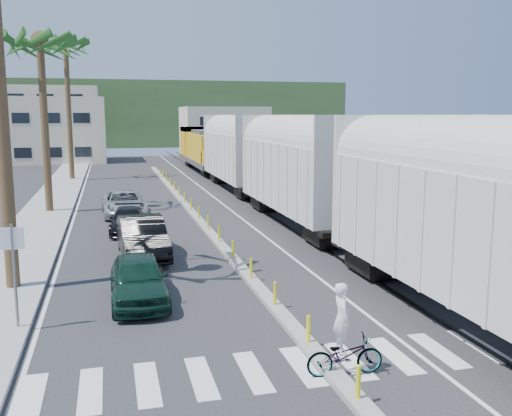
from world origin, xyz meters
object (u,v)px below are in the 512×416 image
(car_second, at_px, (142,237))
(cyclist, at_px, (344,346))
(car_lead, at_px, (138,279))
(street_sign, at_px, (14,262))

(car_second, relative_size, cyclist, 2.38)
(car_lead, xyz_separation_m, cyclist, (4.22, -6.44, -0.04))
(street_sign, relative_size, car_second, 0.58)
(car_lead, bearing_deg, street_sign, -151.99)
(street_sign, xyz_separation_m, car_second, (3.79, 7.55, -1.13))
(car_lead, distance_m, cyclist, 7.70)
(car_lead, bearing_deg, car_second, 85.40)
(car_second, height_order, cyclist, cyclist)
(car_second, xyz_separation_m, cyclist, (3.76, -12.22, -0.14))
(street_sign, distance_m, car_second, 8.53)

